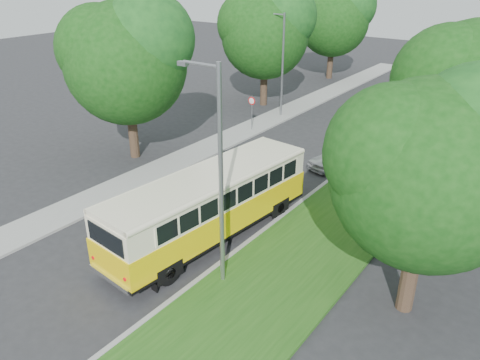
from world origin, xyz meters
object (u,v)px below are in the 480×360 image
Objects in this scene: lamppost_near at (219,173)px; car_grey at (431,90)px; car_white at (383,115)px; car_blue at (405,101)px; vintage_bus at (210,206)px; car_silver at (337,157)px; lamppost_far at (282,62)px.

lamppost_near is 31.46m from car_grey.
car_white is 4.45m from car_blue.
car_white is (0.20, 19.50, -0.86)m from vintage_bus.
car_silver is at bearing -106.77° from car_white.
car_white is at bearing 113.56° from car_silver.
lamppost_far reaches higher than car_blue.
lamppost_near is 20.53m from lamppost_far.
lamppost_far is 17.88m from vintage_bus.
car_silver is at bearing -105.51° from car_blue.
car_grey is at bearing 109.15° from car_silver.
car_grey is at bearing 65.55° from car_blue.
lamppost_far is 10.56m from car_silver.
lamppost_far is 1.77× the size of car_blue.
vintage_bus is (6.69, -16.38, -2.62)m from lamppost_far.
car_white reaches higher than car_blue.
lamppost_far is 8.33m from car_white.
lamppost_far is at bearing 117.60° from vintage_bus.
lamppost_far is at bearing -137.52° from car_grey.
car_blue is at bearing 94.20° from lamppost_near.
lamppost_near is at bearing -106.35° from car_white.
car_blue is (0.30, 23.95, -0.88)m from vintage_bus.
lamppost_near is 4.20m from vintage_bus.
lamppost_near is 2.09× the size of car_white.
vintage_bus is at bearing -77.09° from car_silver.
car_blue reaches higher than car_silver.
lamppost_near is at bearing -64.29° from lamppost_far.
car_white is 9.61m from car_grey.
car_blue is at bearing 111.57° from car_silver.
car_silver is 0.94× the size of car_white.
car_silver is 19.03m from car_grey.
car_blue is at bearing -112.89° from car_grey.
vintage_bus is 23.97m from car_blue.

